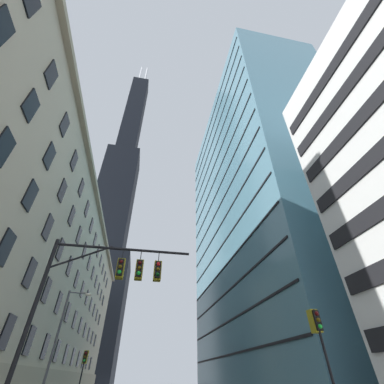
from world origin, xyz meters
The scene contains 7 objects.
station_building centered at (-17.75, 31.68, 12.81)m, with size 14.18×75.36×25.66m.
dark_skyscraper centered at (-19.09, 90.25, 55.72)m, with size 22.63×22.63×190.04m.
glass_office_midrise centered at (19.60, 30.49, 29.72)m, with size 17.31×42.25×59.44m.
traffic_signal_mast centered at (-3.47, 4.33, 5.41)m, with size 7.39×0.63×7.20m.
traffic_light_near_right centered at (6.78, 3.08, 3.36)m, with size 0.40×0.63×3.99m.
traffic_light_far_left centered at (-6.38, 20.20, 2.80)m, with size 0.40×0.63×3.35m.
street_lamppost centered at (-7.70, 14.70, 4.47)m, with size 1.94×0.32×7.27m.
Camera 1 is at (-1.82, -9.23, 1.31)m, focal length 23.35 mm.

